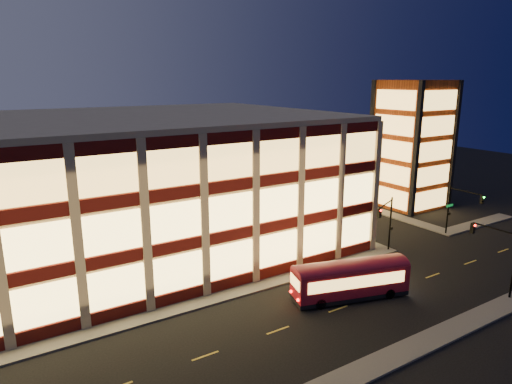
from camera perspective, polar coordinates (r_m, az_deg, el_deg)
ground at (r=38.30m, az=-7.69°, el=-14.52°), size 200.00×200.00×0.00m
sidewalk_office_south at (r=38.13m, az=-12.58°, el=-14.76°), size 54.00×2.00×0.15m
sidewalk_office_east at (r=62.93m, az=4.83°, el=-2.78°), size 2.00×30.00×0.15m
sidewalk_tower_south at (r=65.00m, az=25.79°, el=-3.62°), size 14.00×2.00×0.15m
sidewalk_tower_west at (r=69.92m, az=12.03°, el=-1.32°), size 2.00×30.00×0.15m
office_building at (r=50.10m, az=-19.25°, el=0.58°), size 50.45×30.45×14.50m
stair_tower at (r=69.22m, az=18.89°, el=5.62°), size 8.60×8.60×18.00m
traffic_signal_far at (r=49.51m, az=16.01°, el=-3.09°), size 3.79×1.87×6.00m
traffic_signal_right at (r=57.78m, az=24.13°, el=-1.37°), size 1.20×4.37×6.00m
traffic_signal_near at (r=44.43m, az=28.06°, el=-6.19°), size 0.32×4.45×6.00m
trolley_bus at (r=40.00m, az=11.71°, el=-10.41°), size 10.26×5.17×3.38m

